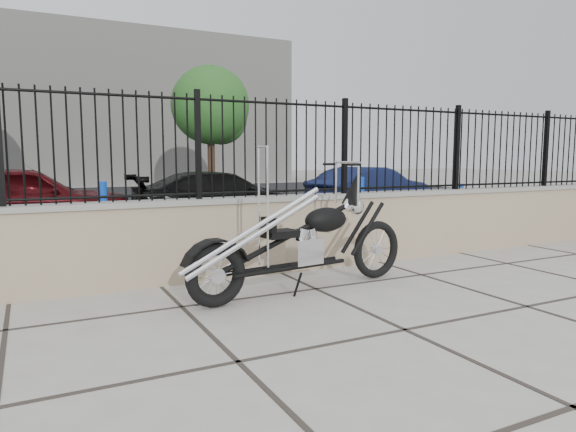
# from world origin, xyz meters

# --- Properties ---
(ground_plane) EXTENTS (90.00, 90.00, 0.00)m
(ground_plane) POSITION_xyz_m (0.00, 0.00, 0.00)
(ground_plane) COLOR #99968E
(ground_plane) RESTS_ON ground
(parking_lot) EXTENTS (30.00, 30.00, 0.00)m
(parking_lot) POSITION_xyz_m (0.00, 12.50, 0.00)
(parking_lot) COLOR black
(parking_lot) RESTS_ON ground
(retaining_wall) EXTENTS (14.00, 0.36, 0.96)m
(retaining_wall) POSITION_xyz_m (0.00, 2.50, 0.48)
(retaining_wall) COLOR gray
(retaining_wall) RESTS_ON ground_plane
(iron_fence) EXTENTS (14.00, 0.08, 1.20)m
(iron_fence) POSITION_xyz_m (0.00, 2.50, 1.56)
(iron_fence) COLOR black
(iron_fence) RESTS_ON retaining_wall
(background_building) EXTENTS (22.00, 6.00, 8.00)m
(background_building) POSITION_xyz_m (0.00, 26.50, 4.00)
(background_building) COLOR beige
(background_building) RESTS_ON ground_plane
(chopper_motorcycle) EXTENTS (2.68, 0.81, 1.59)m
(chopper_motorcycle) POSITION_xyz_m (-0.21, 1.47, 0.79)
(chopper_motorcycle) COLOR black
(chopper_motorcycle) RESTS_ON ground_plane
(car_red) EXTENTS (3.95, 1.75, 1.32)m
(car_red) POSITION_xyz_m (-2.89, 7.36, 0.66)
(car_red) COLOR #41090C
(car_red) RESTS_ON parking_lot
(car_black) EXTENTS (3.90, 1.59, 1.13)m
(car_black) POSITION_xyz_m (0.97, 7.28, 0.56)
(car_black) COLOR black
(car_black) RESTS_ON parking_lot
(car_blue) EXTENTS (3.78, 1.98, 1.18)m
(car_blue) POSITION_xyz_m (5.17, 7.66, 0.59)
(car_blue) COLOR #11193F
(car_blue) RESTS_ON parking_lot
(bollard_a) EXTENTS (0.15, 0.15, 1.09)m
(bollard_a) POSITION_xyz_m (-1.82, 4.54, 0.55)
(bollard_a) COLOR #0B2BA7
(bollard_a) RESTS_ON ground_plane
(bollard_b) EXTENTS (0.14, 0.14, 1.05)m
(bollard_b) POSITION_xyz_m (3.05, 5.04, 0.53)
(bollard_b) COLOR #0B44AA
(bollard_b) RESTS_ON ground_plane
(bollard_c) EXTENTS (0.10, 0.10, 0.86)m
(bollard_c) POSITION_xyz_m (5.66, 4.99, 0.43)
(bollard_c) COLOR blue
(bollard_c) RESTS_ON ground_plane
(tree_right) EXTENTS (3.00, 3.00, 5.07)m
(tree_right) POSITION_xyz_m (3.63, 16.00, 3.55)
(tree_right) COLOR #382619
(tree_right) RESTS_ON ground_plane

